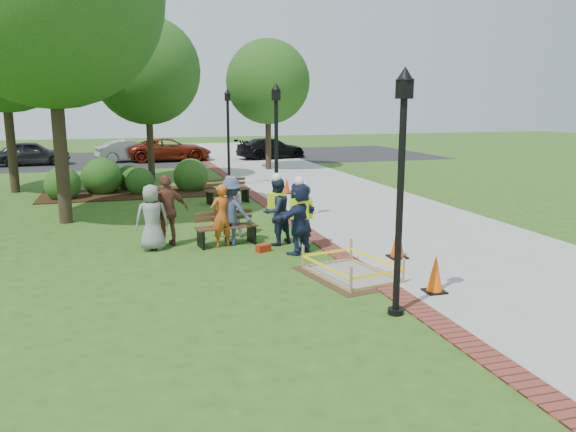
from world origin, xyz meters
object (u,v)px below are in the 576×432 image
object	(u,v)px
bench_near	(227,235)
hivis_worker_a	(299,216)
lamp_near	(401,175)
wet_concrete_pad	(351,265)
hivis_worker_b	(303,214)
hivis_worker_c	(277,209)
cone_front	(435,275)

from	to	relation	value
bench_near	hivis_worker_a	size ratio (longest dim) A/B	0.87
lamp_near	wet_concrete_pad	bearing A→B (deg)	87.47
bench_near	hivis_worker_b	bearing A→B (deg)	-24.88
hivis_worker_a	hivis_worker_b	size ratio (longest dim) A/B	1.09
hivis_worker_a	hivis_worker_c	bearing A→B (deg)	106.96
hivis_worker_c	hivis_worker_a	bearing A→B (deg)	-73.04
cone_front	lamp_near	xyz separation A→B (m)	(-1.25, -0.80, 2.10)
cone_front	hivis_worker_a	distance (m)	4.01
wet_concrete_pad	lamp_near	distance (m)	3.21
wet_concrete_pad	bench_near	world-z (taller)	bench_near
bench_near	lamp_near	xyz separation A→B (m)	(1.99, -5.70, 2.20)
lamp_near	hivis_worker_c	size ratio (longest dim) A/B	2.24
bench_near	hivis_worker_c	distance (m)	1.47
wet_concrete_pad	hivis_worker_b	world-z (taller)	hivis_worker_b
wet_concrete_pad	bench_near	xyz separation A→B (m)	(-2.09, 3.41, 0.04)
bench_near	cone_front	distance (m)	5.88
hivis_worker_c	lamp_near	bearing A→B (deg)	-82.50
hivis_worker_b	lamp_near	bearing A→B (deg)	-88.22
cone_front	wet_concrete_pad	bearing A→B (deg)	127.65
cone_front	hivis_worker_b	size ratio (longest dim) A/B	0.44
lamp_near	cone_front	bearing A→B (deg)	32.43
cone_front	hivis_worker_b	world-z (taller)	hivis_worker_b
wet_concrete_pad	lamp_near	bearing A→B (deg)	-92.53
bench_near	wet_concrete_pad	bearing A→B (deg)	-58.53
bench_near	hivis_worker_b	size ratio (longest dim) A/B	0.94
cone_front	lamp_near	size ratio (longest dim) A/B	0.18
lamp_near	hivis_worker_a	bearing A→B (deg)	95.28
cone_front	hivis_worker_b	distance (m)	4.32
wet_concrete_pad	hivis_worker_c	xyz separation A→B (m)	(-0.81, 3.11, 0.71)
cone_front	lamp_near	bearing A→B (deg)	-147.57
wet_concrete_pad	lamp_near	size ratio (longest dim) A/B	0.61
hivis_worker_b	cone_front	bearing A→B (deg)	-70.90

